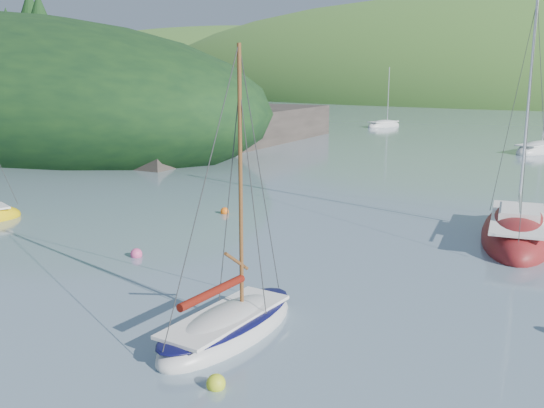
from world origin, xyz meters
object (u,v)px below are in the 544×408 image
Objects in this scene: distant_sloop_a at (538,151)px; distant_sloop_c at (384,126)px; sloop_red at (517,234)px; daysailer_white at (228,327)px.

distant_sloop_c is (-24.54, 15.60, -0.01)m from distant_sloop_a.
sloop_red is 1.32× the size of distant_sloop_a.
sloop_red is at bearing -66.74° from distant_sloop_a.
daysailer_white is 16.28m from sloop_red.
daysailer_white is at bearing -118.99° from sloop_red.
sloop_red is 33.86m from distant_sloop_a.
sloop_red is 1.51× the size of distant_sloop_c.
daysailer_white is 0.67× the size of sloop_red.
distant_sloop_a is (-7.69, 32.97, -0.06)m from sloop_red.
distant_sloop_a reaches higher than daysailer_white.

